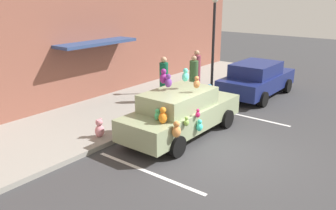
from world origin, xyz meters
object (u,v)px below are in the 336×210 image
(parked_sedan_behind, at_px, (257,79))
(pedestrian_by_lamp, at_px, (194,78))
(pedestrian_near_shopfront, at_px, (196,71))
(plush_covered_car, at_px, (181,112))
(teddy_bear_on_sidewalk, at_px, (100,128))
(street_lamp_post, at_px, (214,35))
(pedestrian_walking_past, at_px, (164,81))

(parked_sedan_behind, relative_size, pedestrian_by_lamp, 2.46)
(pedestrian_near_shopfront, distance_m, pedestrian_by_lamp, 1.35)
(parked_sedan_behind, distance_m, pedestrian_near_shopfront, 2.76)
(plush_covered_car, relative_size, teddy_bear_on_sidewalk, 7.76)
(street_lamp_post, bearing_deg, pedestrian_walking_past, 162.76)
(pedestrian_near_shopfront, bearing_deg, teddy_bear_on_sidewalk, -172.87)
(street_lamp_post, xyz_separation_m, pedestrian_walking_past, (-2.51, 0.78, -1.67))
(street_lamp_post, bearing_deg, parked_sedan_behind, -56.86)
(teddy_bear_on_sidewalk, bearing_deg, pedestrian_by_lamp, 2.05)
(pedestrian_walking_past, bearing_deg, pedestrian_near_shopfront, 1.59)
(teddy_bear_on_sidewalk, height_order, pedestrian_by_lamp, pedestrian_by_lamp)
(plush_covered_car, bearing_deg, pedestrian_walking_past, 48.45)
(teddy_bear_on_sidewalk, bearing_deg, plush_covered_car, -40.88)
(street_lamp_post, distance_m, pedestrian_near_shopfront, 1.90)
(street_lamp_post, distance_m, pedestrian_by_lamp, 2.09)
(pedestrian_walking_past, bearing_deg, pedestrian_by_lamp, -23.18)
(teddy_bear_on_sidewalk, bearing_deg, pedestrian_near_shopfront, 7.13)
(plush_covered_car, distance_m, pedestrian_walking_past, 3.33)
(plush_covered_car, distance_m, street_lamp_post, 5.36)
(parked_sedan_behind, relative_size, pedestrian_walking_past, 2.36)
(plush_covered_car, height_order, parked_sedan_behind, plush_covered_car)
(teddy_bear_on_sidewalk, relative_size, street_lamp_post, 0.14)
(pedestrian_by_lamp, bearing_deg, pedestrian_walking_past, 156.82)
(plush_covered_car, distance_m, parked_sedan_behind, 5.82)
(plush_covered_car, relative_size, pedestrian_by_lamp, 2.58)
(plush_covered_car, xyz_separation_m, teddy_bear_on_sidewalk, (-1.99, 1.72, -0.38))
(pedestrian_near_shopfront, xyz_separation_m, pedestrian_by_lamp, (-1.18, -0.64, -0.01))
(pedestrian_near_shopfront, bearing_deg, street_lamp_post, -90.27)
(teddy_bear_on_sidewalk, xyz_separation_m, pedestrian_by_lamp, (5.53, 0.20, 0.56))
(plush_covered_car, xyz_separation_m, parked_sedan_behind, (5.82, 0.03, -0.02))
(parked_sedan_behind, bearing_deg, pedestrian_by_lamp, 140.31)
(pedestrian_walking_past, height_order, pedestrian_by_lamp, pedestrian_walking_past)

